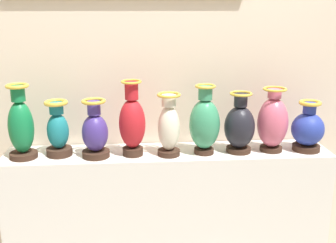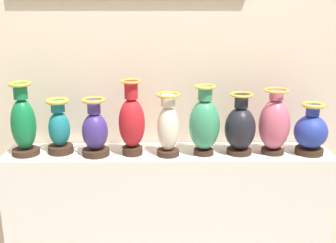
{
  "view_description": "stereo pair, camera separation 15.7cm",
  "coord_description": "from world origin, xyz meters",
  "px_view_note": "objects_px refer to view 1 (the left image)",
  "views": [
    {
      "loc": [
        -0.18,
        -2.3,
        1.69
      ],
      "look_at": [
        0.0,
        0.0,
        1.05
      ],
      "focal_mm": 44.99,
      "sensor_mm": 36.0,
      "label": 1
    },
    {
      "loc": [
        -0.02,
        -2.31,
        1.69
      ],
      "look_at": [
        0.0,
        0.0,
        1.05
      ],
      "focal_mm": 44.99,
      "sensor_mm": 36.0,
      "label": 2
    }
  ],
  "objects_px": {
    "vase_teal": "(58,131)",
    "vase_ivory": "(169,127)",
    "vase_emerald": "(21,126)",
    "vase_rose": "(273,122)",
    "vase_jade": "(205,123)",
    "vase_cobalt": "(308,129)",
    "vase_crimson": "(132,123)",
    "vase_onyx": "(239,126)",
    "vase_indigo": "(95,132)"
  },
  "relations": [
    {
      "from": "vase_ivory",
      "to": "vase_cobalt",
      "type": "xyz_separation_m",
      "value": [
        0.81,
        0.02,
        -0.04
      ]
    },
    {
      "from": "vase_teal",
      "to": "vase_ivory",
      "type": "height_order",
      "value": "vase_ivory"
    },
    {
      "from": "vase_emerald",
      "to": "vase_indigo",
      "type": "bearing_deg",
      "value": -2.2
    },
    {
      "from": "vase_ivory",
      "to": "vase_cobalt",
      "type": "bearing_deg",
      "value": 1.38
    },
    {
      "from": "vase_indigo",
      "to": "vase_cobalt",
      "type": "height_order",
      "value": "vase_indigo"
    },
    {
      "from": "vase_emerald",
      "to": "vase_ivory",
      "type": "relative_size",
      "value": 1.17
    },
    {
      "from": "vase_onyx",
      "to": "vase_rose",
      "type": "bearing_deg",
      "value": 1.12
    },
    {
      "from": "vase_jade",
      "to": "vase_rose",
      "type": "relative_size",
      "value": 1.07
    },
    {
      "from": "vase_emerald",
      "to": "vase_crimson",
      "type": "relative_size",
      "value": 0.97
    },
    {
      "from": "vase_teal",
      "to": "vase_rose",
      "type": "bearing_deg",
      "value": -0.81
    },
    {
      "from": "vase_rose",
      "to": "vase_cobalt",
      "type": "relative_size",
      "value": 1.26
    },
    {
      "from": "vase_jade",
      "to": "vase_emerald",
      "type": "bearing_deg",
      "value": 179.75
    },
    {
      "from": "vase_cobalt",
      "to": "vase_ivory",
      "type": "bearing_deg",
      "value": -178.62
    },
    {
      "from": "vase_crimson",
      "to": "vase_jade",
      "type": "bearing_deg",
      "value": -0.24
    },
    {
      "from": "vase_jade",
      "to": "vase_ivory",
      "type": "bearing_deg",
      "value": -175.66
    },
    {
      "from": "vase_teal",
      "to": "vase_onyx",
      "type": "distance_m",
      "value": 1.03
    },
    {
      "from": "vase_crimson",
      "to": "vase_rose",
      "type": "relative_size",
      "value": 1.15
    },
    {
      "from": "vase_ivory",
      "to": "vase_onyx",
      "type": "relative_size",
      "value": 1.02
    },
    {
      "from": "vase_ivory",
      "to": "vase_emerald",
      "type": "bearing_deg",
      "value": 178.61
    },
    {
      "from": "vase_crimson",
      "to": "vase_onyx",
      "type": "relative_size",
      "value": 1.22
    },
    {
      "from": "vase_ivory",
      "to": "vase_jade",
      "type": "distance_m",
      "value": 0.2
    },
    {
      "from": "vase_teal",
      "to": "vase_crimson",
      "type": "xyz_separation_m",
      "value": [
        0.41,
        -0.03,
        0.05
      ]
    },
    {
      "from": "vase_rose",
      "to": "vase_ivory",
      "type": "bearing_deg",
      "value": -177.3
    },
    {
      "from": "vase_rose",
      "to": "vase_cobalt",
      "type": "bearing_deg",
      "value": -2.45
    },
    {
      "from": "vase_emerald",
      "to": "vase_jade",
      "type": "distance_m",
      "value": 1.01
    },
    {
      "from": "vase_crimson",
      "to": "vase_rose",
      "type": "height_order",
      "value": "vase_crimson"
    },
    {
      "from": "vase_rose",
      "to": "vase_cobalt",
      "type": "height_order",
      "value": "vase_rose"
    },
    {
      "from": "vase_jade",
      "to": "vase_cobalt",
      "type": "height_order",
      "value": "vase_jade"
    },
    {
      "from": "vase_rose",
      "to": "vase_teal",
      "type": "bearing_deg",
      "value": 179.19
    },
    {
      "from": "vase_teal",
      "to": "vase_jade",
      "type": "height_order",
      "value": "vase_jade"
    },
    {
      "from": "vase_onyx",
      "to": "vase_cobalt",
      "type": "bearing_deg",
      "value": -0.73
    },
    {
      "from": "vase_indigo",
      "to": "vase_cobalt",
      "type": "xyz_separation_m",
      "value": [
        1.22,
        0.02,
        -0.01
      ]
    },
    {
      "from": "vase_crimson",
      "to": "vase_ivory",
      "type": "relative_size",
      "value": 1.2
    },
    {
      "from": "vase_jade",
      "to": "vase_onyx",
      "type": "height_order",
      "value": "vase_jade"
    },
    {
      "from": "vase_indigo",
      "to": "vase_rose",
      "type": "height_order",
      "value": "vase_rose"
    },
    {
      "from": "vase_indigo",
      "to": "vase_rose",
      "type": "relative_size",
      "value": 0.88
    },
    {
      "from": "vase_rose",
      "to": "vase_crimson",
      "type": "bearing_deg",
      "value": -179.2
    },
    {
      "from": "vase_emerald",
      "to": "vase_jade",
      "type": "bearing_deg",
      "value": -0.25
    },
    {
      "from": "vase_teal",
      "to": "vase_onyx",
      "type": "bearing_deg",
      "value": -1.17
    },
    {
      "from": "vase_emerald",
      "to": "vase_ivory",
      "type": "xyz_separation_m",
      "value": [
        0.81,
        -0.02,
        -0.02
      ]
    },
    {
      "from": "vase_emerald",
      "to": "vase_crimson",
      "type": "bearing_deg",
      "value": -0.25
    },
    {
      "from": "vase_ivory",
      "to": "vase_rose",
      "type": "xyz_separation_m",
      "value": [
        0.6,
        0.03,
        0.01
      ]
    },
    {
      "from": "vase_emerald",
      "to": "vase_onyx",
      "type": "height_order",
      "value": "vase_emerald"
    },
    {
      "from": "vase_crimson",
      "to": "vase_onyx",
      "type": "distance_m",
      "value": 0.61
    },
    {
      "from": "vase_emerald",
      "to": "vase_crimson",
      "type": "height_order",
      "value": "vase_crimson"
    },
    {
      "from": "vase_teal",
      "to": "vase_indigo",
      "type": "height_order",
      "value": "vase_indigo"
    },
    {
      "from": "vase_jade",
      "to": "vase_crimson",
      "type": "bearing_deg",
      "value": 179.76
    },
    {
      "from": "vase_indigo",
      "to": "vase_cobalt",
      "type": "relative_size",
      "value": 1.11
    },
    {
      "from": "vase_emerald",
      "to": "vase_rose",
      "type": "xyz_separation_m",
      "value": [
        1.41,
        0.01,
        -0.01
      ]
    },
    {
      "from": "vase_ivory",
      "to": "vase_onyx",
      "type": "bearing_deg",
      "value": 3.45
    }
  ]
}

